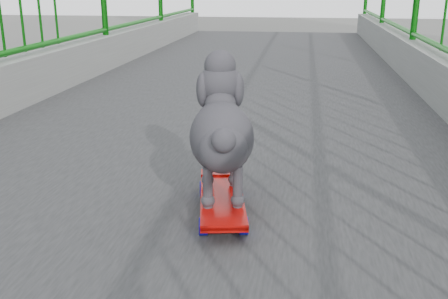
% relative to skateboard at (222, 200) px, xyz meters
% --- Properties ---
extents(skateboard, '(0.24, 0.52, 0.07)m').
position_rel_skateboard_xyz_m(skateboard, '(0.00, 0.00, 0.00)').
color(skateboard, '#C10A06').
rests_on(skateboard, footbridge).
extents(poodle, '(0.28, 0.52, 0.43)m').
position_rel_skateboard_xyz_m(poodle, '(-0.01, 0.03, 0.25)').
color(poodle, '#28262A').
rests_on(poodle, skateboard).
extents(car_0, '(1.81, 4.50, 1.53)m').
position_rel_skateboard_xyz_m(car_0, '(-6.20, 9.16, -6.28)').
color(car_0, black).
rests_on(car_0, ground).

